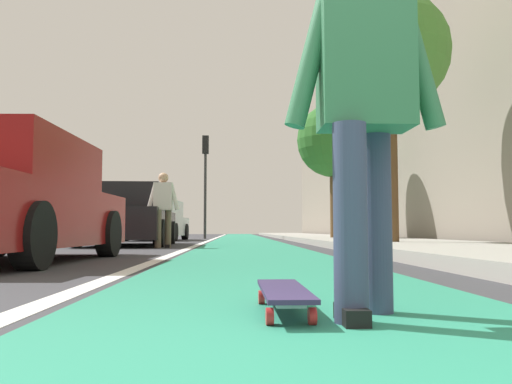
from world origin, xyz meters
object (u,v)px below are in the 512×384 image
(parked_car_near, at_px, (10,201))
(street_tree_mid, at_px, (389,54))
(skateboard, at_px, (284,293))
(parked_car_far, at_px, (157,221))
(parked_car_mid, at_px, (129,217))
(street_tree_far, at_px, (334,141))
(traffic_light, at_px, (205,168))
(skater_person, at_px, (364,103))
(pedestrian_distant, at_px, (163,205))

(parked_car_near, height_order, street_tree_mid, street_tree_mid)
(skateboard, relative_size, parked_car_near, 0.20)
(parked_car_far, bearing_deg, parked_car_mid, -177.44)
(parked_car_mid, bearing_deg, parked_car_far, 2.56)
(parked_car_near, height_order, street_tree_far, street_tree_far)
(skateboard, distance_m, street_tree_far, 14.73)
(skateboard, xyz_separation_m, street_tree_mid, (7.96, -2.88, 3.85))
(parked_car_near, bearing_deg, parked_car_far, 1.17)
(traffic_light, bearing_deg, parked_car_far, 155.78)
(skater_person, relative_size, parked_car_mid, 0.36)
(traffic_light, bearing_deg, pedestrian_distant, 179.06)
(skater_person, bearing_deg, parked_car_near, 38.61)
(street_tree_mid, xyz_separation_m, street_tree_far, (6.15, -0.00, -0.75))
(skater_person, relative_size, parked_car_near, 0.39)
(skateboard, bearing_deg, street_tree_far, -11.53)
(traffic_light, height_order, pedestrian_distant, traffic_light)
(parked_car_near, relative_size, pedestrian_distant, 2.62)
(parked_car_mid, height_order, street_tree_far, street_tree_far)
(parked_car_far, bearing_deg, pedestrian_distant, -170.66)
(parked_car_mid, bearing_deg, parked_car_near, 179.82)
(street_tree_far, relative_size, pedestrian_distant, 2.72)
(skateboard, height_order, skater_person, skater_person)
(traffic_light, bearing_deg, skateboard, -175.62)
(skateboard, height_order, pedestrian_distant, pedestrian_distant)
(parked_car_near, bearing_deg, skater_person, -141.39)
(skateboard, xyz_separation_m, street_tree_far, (14.11, -2.88, 3.11))
(parked_car_near, bearing_deg, traffic_light, -4.38)
(skateboard, xyz_separation_m, pedestrian_distant, (9.02, 1.80, 0.83))
(parked_car_near, distance_m, street_tree_mid, 7.76)
(parked_car_near, distance_m, pedestrian_distant, 5.22)
(skateboard, xyz_separation_m, parked_car_near, (3.92, 2.90, 0.62))
(street_tree_far, xyz_separation_m, pedestrian_distant, (-5.09, 4.68, -2.27))
(street_tree_mid, height_order, street_tree_far, street_tree_mid)
(skateboard, height_order, street_tree_far, street_tree_far)
(parked_car_mid, relative_size, street_tree_mid, 0.89)
(parked_car_mid, relative_size, pedestrian_distant, 2.84)
(parked_car_far, relative_size, pedestrian_distant, 2.73)
(skater_person, height_order, pedestrian_distant, skater_person)
(pedestrian_distant, bearing_deg, parked_car_far, 9.34)
(traffic_light, relative_size, street_tree_mid, 0.88)
(parked_car_far, xyz_separation_m, street_tree_far, (-3.30, -6.06, 2.50))
(street_tree_mid, bearing_deg, traffic_light, 19.09)
(street_tree_far, bearing_deg, skater_person, 169.92)
(skateboard, height_order, street_tree_mid, street_tree_mid)
(traffic_light, distance_m, street_tree_mid, 13.73)
(skater_person, distance_m, traffic_light, 21.26)
(parked_car_near, relative_size, parked_car_far, 0.96)
(skateboard, xyz_separation_m, traffic_light, (20.91, 1.60, 3.05))
(traffic_light, distance_m, pedestrian_distant, 12.10)
(traffic_light, bearing_deg, parked_car_mid, 172.82)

